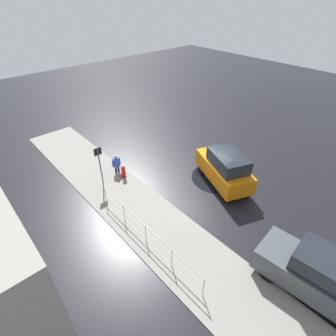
{
  "coord_description": "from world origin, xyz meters",
  "views": [
    {
      "loc": [
        -7.77,
        9.52,
        9.56
      ],
      "look_at": [
        1.38,
        1.34,
        0.9
      ],
      "focal_mm": 28.0,
      "sensor_mm": 36.0,
      "label": 1
    }
  ],
  "objects_px": {
    "sign_post": "(99,160)",
    "pedestrian": "(116,163)",
    "moving_hatchback": "(225,168)",
    "fire_hydrant": "(124,172)",
    "parked_sedan": "(321,276)"
  },
  "relations": [
    {
      "from": "moving_hatchback",
      "to": "pedestrian",
      "type": "bearing_deg",
      "value": 39.05
    },
    {
      "from": "moving_hatchback",
      "to": "sign_post",
      "type": "height_order",
      "value": "sign_post"
    },
    {
      "from": "fire_hydrant",
      "to": "parked_sedan",
      "type": "bearing_deg",
      "value": -173.14
    },
    {
      "from": "parked_sedan",
      "to": "pedestrian",
      "type": "relative_size",
      "value": 3.64
    },
    {
      "from": "parked_sedan",
      "to": "pedestrian",
      "type": "height_order",
      "value": "parked_sedan"
    },
    {
      "from": "moving_hatchback",
      "to": "parked_sedan",
      "type": "distance_m",
      "value": 7.07
    },
    {
      "from": "pedestrian",
      "to": "parked_sedan",
      "type": "bearing_deg",
      "value": -173.58
    },
    {
      "from": "moving_hatchback",
      "to": "parked_sedan",
      "type": "relative_size",
      "value": 0.96
    },
    {
      "from": "pedestrian",
      "to": "sign_post",
      "type": "xyz_separation_m",
      "value": [
        -0.36,
        1.22,
        0.9
      ]
    },
    {
      "from": "moving_hatchback",
      "to": "fire_hydrant",
      "type": "height_order",
      "value": "moving_hatchback"
    },
    {
      "from": "sign_post",
      "to": "pedestrian",
      "type": "bearing_deg",
      "value": -73.55
    },
    {
      "from": "moving_hatchback",
      "to": "sign_post",
      "type": "bearing_deg",
      "value": 48.67
    },
    {
      "from": "moving_hatchback",
      "to": "sign_post",
      "type": "distance_m",
      "value": 7.04
    },
    {
      "from": "moving_hatchback",
      "to": "sign_post",
      "type": "xyz_separation_m",
      "value": [
        4.63,
        5.27,
        0.55
      ]
    },
    {
      "from": "moving_hatchback",
      "to": "pedestrian",
      "type": "xyz_separation_m",
      "value": [
        4.99,
        4.05,
        -0.34
      ]
    }
  ]
}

